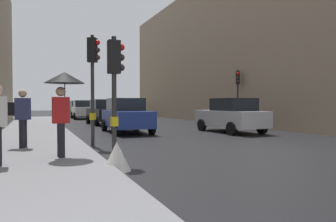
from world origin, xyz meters
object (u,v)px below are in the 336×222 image
car_white_compact (83,110)px  car_yellow_taxi (125,109)px  car_dark_suv (105,112)px  car_silver_hatchback (231,115)px  traffic_light_near_right (93,70)px  traffic_light_near_left (115,76)px  car_blue_van (126,115)px  pedestrian_with_umbrella (63,90)px  warning_sign_triangle (117,156)px  traffic_light_far_median (114,90)px  traffic_light_mid_street (238,87)px  pedestrian_with_grey_backpack (21,115)px  car_green_estate (78,109)px

car_white_compact → car_yellow_taxi: same height
car_dark_suv → car_silver_hatchback: bearing=-60.8°
traffic_light_near_right → car_silver_hatchback: (7.45, 2.64, -1.79)m
traffic_light_near_left → car_blue_van: (2.45, 7.89, -1.34)m
traffic_light_near_left → car_dark_suv: 14.73m
pedestrian_with_umbrella → car_silver_hatchback: bearing=32.3°
car_dark_suv → warning_sign_triangle: size_ratio=6.58×
traffic_light_near_right → car_yellow_taxi: bearing=72.4°
car_white_compact → pedestrian_with_umbrella: size_ratio=1.97×
traffic_light_near_left → warning_sign_triangle: bearing=-101.5°
car_silver_hatchback → car_dark_suv: same height
traffic_light_far_median → car_white_compact: traffic_light_far_median is taller
traffic_light_far_median → traffic_light_near_right: bearing=-105.8°
car_white_compact → car_yellow_taxi: size_ratio=0.99×
car_silver_hatchback → traffic_light_mid_street: bearing=50.9°
traffic_light_far_median → pedestrian_with_grey_backpack: traffic_light_far_median is taller
traffic_light_near_left → car_yellow_taxi: traffic_light_near_left is taller
car_silver_hatchback → warning_sign_triangle: car_silver_hatchback is taller
traffic_light_near_right → pedestrian_with_umbrella: 3.19m
car_white_compact → warning_sign_triangle: size_ratio=6.50×
pedestrian_with_umbrella → warning_sign_triangle: bearing=-54.8°
traffic_light_near_right → pedestrian_with_grey_backpack: bearing=-164.9°
traffic_light_near_left → pedestrian_with_umbrella: size_ratio=1.50×
traffic_light_far_median → warning_sign_triangle: bearing=-103.0°
car_dark_suv → pedestrian_with_umbrella: (-3.89, -14.00, 0.96)m
traffic_light_far_median → pedestrian_with_umbrella: traffic_light_far_median is taller
traffic_light_near_right → traffic_light_far_median: bearing=74.2°
traffic_light_mid_street → car_dark_suv: traffic_light_mid_street is taller
car_green_estate → warning_sign_triangle: size_ratio=6.65×
car_yellow_taxi → car_green_estate: (-4.82, 2.11, 0.00)m
traffic_light_near_left → traffic_light_near_right: bearing=90.1°
car_yellow_taxi → pedestrian_with_umbrella: (-8.68, -26.41, 0.96)m
car_white_compact → pedestrian_with_umbrella: bearing=-99.0°
car_green_estate → pedestrian_with_umbrella: (-3.86, -28.51, 0.96)m
car_yellow_taxi → warning_sign_triangle: bearing=-105.4°
traffic_light_near_left → traffic_light_far_median: bearing=76.9°
car_yellow_taxi → traffic_light_near_right: bearing=-107.6°
car_green_estate → car_dark_suv: bearing=-89.9°
traffic_light_far_median → car_dark_suv: bearing=-112.5°
car_silver_hatchback → pedestrian_with_grey_backpack: pedestrian_with_grey_backpack is taller
traffic_light_near_right → traffic_light_mid_street: traffic_light_near_right is taller
car_dark_suv → pedestrian_with_grey_backpack: (-4.94, -11.78, 0.29)m
traffic_light_mid_street → car_silver_hatchback: bearing=-129.1°
traffic_light_mid_street → car_green_estate: bearing=111.1°
car_green_estate → warning_sign_triangle: car_green_estate is taller
traffic_light_far_median → car_yellow_taxi: (3.23, 8.64, -1.72)m
traffic_light_near_left → traffic_light_mid_street: bearing=42.3°
car_dark_suv → traffic_light_near_right: bearing=-103.5°
traffic_light_near_right → pedestrian_with_umbrella: size_ratio=1.81×
traffic_light_near_left → car_dark_suv: size_ratio=0.75×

